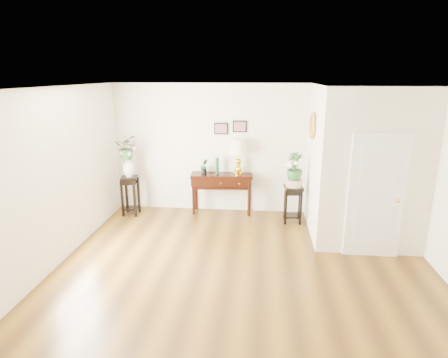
# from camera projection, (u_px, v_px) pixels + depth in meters

# --- Properties ---
(floor) EXTENTS (6.00, 5.50, 0.02)m
(floor) POSITION_uv_depth(u_px,v_px,m) (244.00, 272.00, 5.84)
(floor) COLOR brown
(floor) RESTS_ON ground
(ceiling) EXTENTS (6.00, 5.50, 0.02)m
(ceiling) POSITION_uv_depth(u_px,v_px,m) (247.00, 88.00, 5.09)
(ceiling) COLOR white
(ceiling) RESTS_ON ground
(wall_back) EXTENTS (6.00, 0.02, 2.80)m
(wall_back) POSITION_uv_depth(u_px,v_px,m) (251.00, 150.00, 8.10)
(wall_back) COLOR beige
(wall_back) RESTS_ON ground
(wall_front) EXTENTS (6.00, 0.02, 2.80)m
(wall_front) POSITION_uv_depth(u_px,v_px,m) (230.00, 291.00, 2.83)
(wall_front) COLOR beige
(wall_front) RESTS_ON ground
(wall_left) EXTENTS (0.02, 5.50, 2.80)m
(wall_left) POSITION_uv_depth(u_px,v_px,m) (51.00, 181.00, 5.75)
(wall_left) COLOR beige
(wall_left) RESTS_ON ground
(partition) EXTENTS (1.80, 1.95, 2.80)m
(partition) POSITION_uv_depth(u_px,v_px,m) (362.00, 162.00, 6.97)
(partition) COLOR beige
(partition) RESTS_ON floor
(door) EXTENTS (0.90, 0.05, 2.10)m
(door) POSITION_uv_depth(u_px,v_px,m) (376.00, 197.00, 6.10)
(door) COLOR white
(door) RESTS_ON floor
(art_print_left) EXTENTS (0.30, 0.02, 0.25)m
(art_print_left) POSITION_uv_depth(u_px,v_px,m) (221.00, 129.00, 8.02)
(art_print_left) COLOR black
(art_print_left) RESTS_ON wall_back
(art_print_right) EXTENTS (0.30, 0.02, 0.25)m
(art_print_right) POSITION_uv_depth(u_px,v_px,m) (240.00, 126.00, 7.97)
(art_print_right) COLOR black
(art_print_right) RESTS_ON wall_back
(wall_ornament) EXTENTS (0.07, 0.51, 0.51)m
(wall_ornament) POSITION_uv_depth(u_px,v_px,m) (312.00, 125.00, 7.00)
(wall_ornament) COLOR gold
(wall_ornament) RESTS_ON partition
(console_table) EXTENTS (1.36, 0.53, 0.89)m
(console_table) POSITION_uv_depth(u_px,v_px,m) (222.00, 193.00, 8.24)
(console_table) COLOR black
(console_table) RESTS_ON floor
(table_lamp) EXTENTS (0.51, 0.51, 0.77)m
(table_lamp) POSITION_uv_depth(u_px,v_px,m) (238.00, 158.00, 8.00)
(table_lamp) COLOR gold
(table_lamp) RESTS_ON console_table
(green_vase) EXTENTS (0.09, 0.09, 0.35)m
(green_vase) POSITION_uv_depth(u_px,v_px,m) (217.00, 166.00, 8.09)
(green_vase) COLOR #12431B
(green_vase) RESTS_ON console_table
(potted_plant) EXTENTS (0.21, 0.19, 0.30)m
(potted_plant) POSITION_uv_depth(u_px,v_px,m) (204.00, 167.00, 8.12)
(potted_plant) COLOR #29572A
(potted_plant) RESTS_ON console_table
(plant_stand_a) EXTENTS (0.40, 0.40, 0.86)m
(plant_stand_a) POSITION_uv_depth(u_px,v_px,m) (131.00, 196.00, 8.13)
(plant_stand_a) COLOR black
(plant_stand_a) RESTS_ON floor
(porcelain_vase) EXTENTS (0.32, 0.32, 0.43)m
(porcelain_vase) POSITION_uv_depth(u_px,v_px,m) (128.00, 166.00, 7.95)
(porcelain_vase) COLOR silver
(porcelain_vase) RESTS_ON plant_stand_a
(lily_arrangement) EXTENTS (0.55, 0.50, 0.53)m
(lily_arrangement) POSITION_uv_depth(u_px,v_px,m) (127.00, 146.00, 7.83)
(lily_arrangement) COLOR #29572A
(lily_arrangement) RESTS_ON porcelain_vase
(plant_stand_b) EXTENTS (0.40, 0.40, 0.77)m
(plant_stand_b) POSITION_uv_depth(u_px,v_px,m) (293.00, 204.00, 7.73)
(plant_stand_b) COLOR black
(plant_stand_b) RESTS_ON floor
(ceramic_bowl) EXTENTS (0.42, 0.42, 0.15)m
(ceramic_bowl) POSITION_uv_depth(u_px,v_px,m) (294.00, 183.00, 7.60)
(ceramic_bowl) COLOR #D6B589
(ceramic_bowl) RESTS_ON plant_stand_b
(narcissus) EXTENTS (0.36, 0.36, 0.57)m
(narcissus) POSITION_uv_depth(u_px,v_px,m) (295.00, 167.00, 7.51)
(narcissus) COLOR #29572A
(narcissus) RESTS_ON ceramic_bowl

